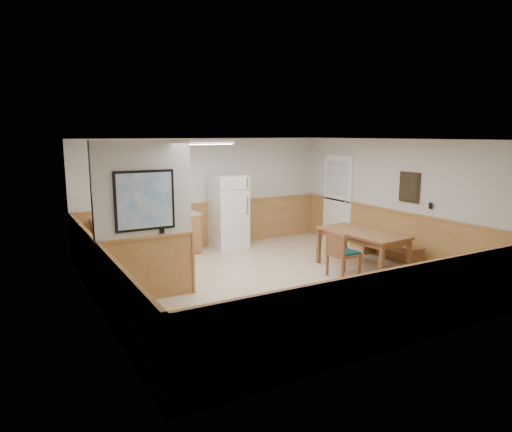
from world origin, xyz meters
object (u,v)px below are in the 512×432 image
fire_extinguisher (188,204)px  soap_bottle (114,213)px  refrigerator (229,211)px  dining_bench (392,246)px  dining_chair (340,251)px  dining_table (362,236)px

fire_extinguisher → soap_bottle: size_ratio=1.97×
refrigerator → soap_bottle: refrigerator is taller
fire_extinguisher → soap_bottle: 1.58m
refrigerator → dining_bench: 3.67m
refrigerator → dining_chair: bearing=-76.5°
refrigerator → fire_extinguisher: 1.00m
fire_extinguisher → soap_bottle: (-1.58, 0.05, -0.08)m
refrigerator → dining_chair: size_ratio=1.98×
dining_bench → soap_bottle: (-4.89, 2.86, 0.67)m
dining_table → fire_extinguisher: 3.80m
dining_bench → dining_chair: dining_chair is taller
dining_table → dining_chair: bearing=-170.2°
dining_table → fire_extinguisher: bearing=124.8°
fire_extinguisher → soap_bottle: fire_extinguisher is taller
dining_table → soap_bottle: bearing=138.6°
refrigerator → dining_bench: refrigerator is taller
dining_bench → dining_chair: bearing=-164.0°
dining_table → fire_extinguisher: (-2.42, 2.90, 0.43)m
dining_bench → dining_chair: size_ratio=1.83×
dining_bench → soap_bottle: bearing=156.1°
dining_bench → dining_chair: 1.61m
dining_table → refrigerator: bearing=111.9°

